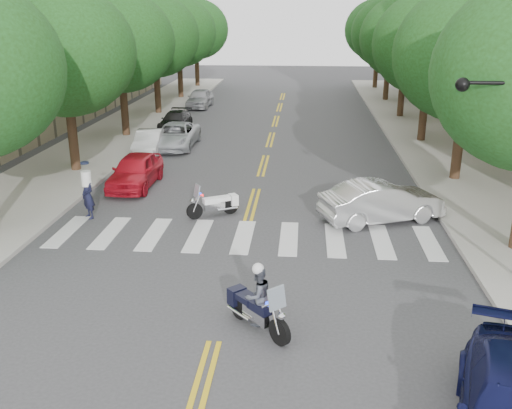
# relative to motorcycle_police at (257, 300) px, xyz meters

# --- Properties ---
(ground) EXTENTS (140.00, 140.00, 0.00)m
(ground) POSITION_rel_motorcycle_police_xyz_m (-0.94, -0.66, -0.78)
(ground) COLOR #38383A
(ground) RESTS_ON ground
(sidewalk_left) EXTENTS (5.00, 60.00, 0.15)m
(sidewalk_left) POSITION_rel_motorcycle_police_xyz_m (-10.44, 21.34, -0.71)
(sidewalk_left) COLOR #9E9991
(sidewalk_left) RESTS_ON ground
(sidewalk_right) EXTENTS (5.00, 60.00, 0.15)m
(sidewalk_right) POSITION_rel_motorcycle_police_xyz_m (8.56, 21.34, -0.71)
(sidewalk_right) COLOR #9E9991
(sidewalk_right) RESTS_ON ground
(tree_l_1) EXTENTS (6.40, 6.40, 8.45)m
(tree_l_1) POSITION_rel_motorcycle_police_xyz_m (-9.74, 13.34, 4.77)
(tree_l_1) COLOR #382316
(tree_l_1) RESTS_ON ground
(tree_l_2) EXTENTS (6.40, 6.40, 8.45)m
(tree_l_2) POSITION_rel_motorcycle_police_xyz_m (-9.74, 21.34, 4.77)
(tree_l_2) COLOR #382316
(tree_l_2) RESTS_ON ground
(tree_l_3) EXTENTS (6.40, 6.40, 8.45)m
(tree_l_3) POSITION_rel_motorcycle_police_xyz_m (-9.74, 29.34, 4.77)
(tree_l_3) COLOR #382316
(tree_l_3) RESTS_ON ground
(tree_l_4) EXTENTS (6.40, 6.40, 8.45)m
(tree_l_4) POSITION_rel_motorcycle_police_xyz_m (-9.74, 37.34, 4.77)
(tree_l_4) COLOR #382316
(tree_l_4) RESTS_ON ground
(tree_l_5) EXTENTS (6.40, 6.40, 8.45)m
(tree_l_5) POSITION_rel_motorcycle_police_xyz_m (-9.74, 45.34, 4.77)
(tree_l_5) COLOR #382316
(tree_l_5) RESTS_ON ground
(tree_r_1) EXTENTS (6.40, 6.40, 8.45)m
(tree_r_1) POSITION_rel_motorcycle_police_xyz_m (7.86, 13.34, 4.77)
(tree_r_1) COLOR #382316
(tree_r_1) RESTS_ON ground
(tree_r_2) EXTENTS (6.40, 6.40, 8.45)m
(tree_r_2) POSITION_rel_motorcycle_police_xyz_m (7.86, 21.34, 4.77)
(tree_r_2) COLOR #382316
(tree_r_2) RESTS_ON ground
(tree_r_3) EXTENTS (6.40, 6.40, 8.45)m
(tree_r_3) POSITION_rel_motorcycle_police_xyz_m (7.86, 29.34, 4.77)
(tree_r_3) COLOR #382316
(tree_r_3) RESTS_ON ground
(tree_r_4) EXTENTS (6.40, 6.40, 8.45)m
(tree_r_4) POSITION_rel_motorcycle_police_xyz_m (7.86, 37.34, 4.77)
(tree_r_4) COLOR #382316
(tree_r_4) RESTS_ON ground
(tree_r_5) EXTENTS (6.40, 6.40, 8.45)m
(tree_r_5) POSITION_rel_motorcycle_police_xyz_m (7.86, 45.34, 4.77)
(tree_r_5) COLOR #382316
(tree_r_5) RESTS_ON ground
(motorcycle_police) EXTENTS (1.65, 1.75, 1.76)m
(motorcycle_police) POSITION_rel_motorcycle_police_xyz_m (0.00, 0.00, 0.00)
(motorcycle_police) COLOR black
(motorcycle_police) RESTS_ON ground
(motorcycle_parked) EXTENTS (1.86, 1.22, 1.31)m
(motorcycle_parked) POSITION_rel_motorcycle_police_xyz_m (-2.14, 7.91, -0.33)
(motorcycle_parked) COLOR black
(motorcycle_parked) RESTS_ON ground
(officer_standing) EXTENTS (0.74, 0.73, 1.73)m
(officer_standing) POSITION_rel_motorcycle_police_xyz_m (-6.84, 7.26, 0.08)
(officer_standing) COLOR black
(officer_standing) RESTS_ON ground
(convertible) EXTENTS (4.76, 3.18, 1.48)m
(convertible) POSITION_rel_motorcycle_police_xyz_m (3.90, 7.84, -0.04)
(convertible) COLOR #BDBDBF
(convertible) RESTS_ON ground
(parked_car_a) EXTENTS (1.76, 4.25, 1.44)m
(parked_car_a) POSITION_rel_motorcycle_police_xyz_m (-6.23, 11.29, -0.06)
(parked_car_a) COLOR red
(parked_car_a) RESTS_ON ground
(parked_car_b) EXTENTS (1.64, 3.86, 1.24)m
(parked_car_b) POSITION_rel_motorcycle_police_xyz_m (-7.24, 17.34, -0.16)
(parked_car_b) COLOR silver
(parked_car_b) RESTS_ON ground
(parked_car_c) EXTENTS (2.22, 4.81, 1.34)m
(parked_car_c) POSITION_rel_motorcycle_police_xyz_m (-6.14, 18.84, -0.12)
(parked_car_c) COLOR #ADB0B5
(parked_car_c) RESTS_ON ground
(parked_car_d) EXTENTS (1.72, 4.05, 1.17)m
(parked_car_d) POSITION_rel_motorcycle_police_xyz_m (-7.24, 23.84, -0.20)
(parked_car_d) COLOR black
(parked_car_d) RESTS_ON ground
(parked_car_e) EXTENTS (1.79, 4.28, 1.45)m
(parked_car_e) POSITION_rel_motorcycle_police_xyz_m (-7.24, 32.75, -0.06)
(parked_car_e) COLOR #9B9CA1
(parked_car_e) RESTS_ON ground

